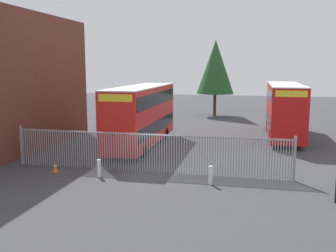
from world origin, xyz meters
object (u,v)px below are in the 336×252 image
object	(u,v)px
traffic_cone_by_gate	(55,167)
bollard_center_front	(211,175)
double_decker_bus_behind_fence_left	(284,108)
bollard_near_left	(99,168)
double_decker_bus_near_gate	(141,114)

from	to	relation	value
traffic_cone_by_gate	bollard_center_front	bearing A→B (deg)	-2.55
double_decker_bus_behind_fence_left	traffic_cone_by_gate	distance (m)	19.22
bollard_near_left	traffic_cone_by_gate	xyz separation A→B (m)	(-2.77, 0.36, -0.19)
bollard_near_left	bollard_center_front	world-z (taller)	same
bollard_near_left	traffic_cone_by_gate	size ratio (longest dim) A/B	1.61
bollard_center_front	traffic_cone_by_gate	size ratio (longest dim) A/B	1.61
double_decker_bus_near_gate	double_decker_bus_behind_fence_left	distance (m)	12.06
double_decker_bus_near_gate	traffic_cone_by_gate	distance (m)	8.59
double_decker_bus_near_gate	bollard_center_front	size ratio (longest dim) A/B	11.38
double_decker_bus_behind_fence_left	bollard_near_left	xyz separation A→B (m)	(-10.45, -14.14, -1.95)
double_decker_bus_behind_fence_left	traffic_cone_by_gate	world-z (taller)	double_decker_bus_behind_fence_left
bollard_near_left	bollard_center_front	distance (m)	5.96
double_decker_bus_behind_fence_left	traffic_cone_by_gate	xyz separation A→B (m)	(-13.22, -13.78, -2.13)
double_decker_bus_near_gate	traffic_cone_by_gate	world-z (taller)	double_decker_bus_near_gate
double_decker_bus_near_gate	bollard_center_front	world-z (taller)	double_decker_bus_near_gate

